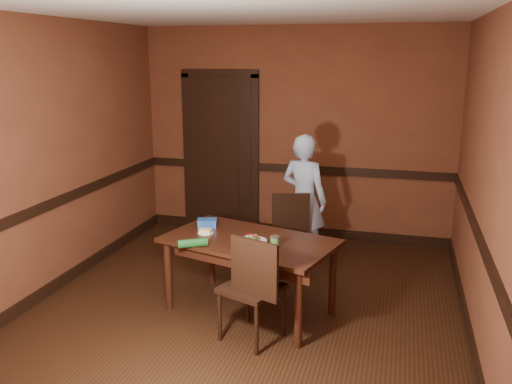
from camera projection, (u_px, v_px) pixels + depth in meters
The scene contains 22 objects.
floor at pixel (246, 307), 5.16m from camera, with size 4.00×4.50×0.01m, color black.
ceiling at pixel (245, 10), 4.49m from camera, with size 4.00×4.50×0.01m, color beige.
wall_back at pixel (295, 134), 6.93m from camera, with size 4.00×0.02×2.70m, color brown.
wall_front at pixel (120, 257), 2.72m from camera, with size 4.00×0.02×2.70m, color brown.
wall_left at pixel (51, 158), 5.34m from camera, with size 0.02×4.50×2.70m, color brown.
wall_right at pixel (486, 182), 4.31m from camera, with size 0.02×4.50×2.70m, color brown.
dado_back at pixel (294, 169), 7.03m from camera, with size 4.00×0.03×0.10m, color black.
dado_left at pixel (57, 202), 5.44m from camera, with size 0.03×4.50×0.10m, color black.
dado_right at pixel (478, 236), 4.43m from camera, with size 0.03×4.50×0.10m, color black.
baseboard_back at pixel (293, 230), 7.23m from camera, with size 4.00×0.03×0.12m, color black.
baseboard_left at pixel (64, 279), 5.65m from camera, with size 0.03×4.50×0.12m, color black.
baseboard_right at pixel (468, 329), 4.64m from camera, with size 0.03×4.50×0.12m, color black.
door at pixel (221, 151), 7.22m from camera, with size 1.05×0.07×2.20m.
dining_table at pixel (250, 275), 5.00m from camera, with size 1.52×0.86×0.71m, color black.
chair_far at pixel (282, 237), 5.80m from camera, with size 0.41×0.41×0.88m, color black, non-canonical shape.
chair_near at pixel (252, 286), 4.49m from camera, with size 0.44×0.44×0.95m, color black, non-canonical shape.
person at pixel (304, 200), 6.12m from camera, with size 0.55×0.36×1.49m, color #AAC5E5.
sandwich_plate at pixel (252, 240), 4.82m from camera, with size 0.27×0.27×0.07m.
sauce_jar at pixel (275, 241), 4.72m from camera, with size 0.08×0.08×0.09m.
cheese_saucer at pixel (205, 232), 5.06m from camera, with size 0.14×0.14×0.05m.
food_tub at pixel (207, 223), 5.25m from camera, with size 0.21×0.18×0.08m.
wrapped_veg at pixel (193, 243), 4.70m from camera, with size 0.07×0.07×0.26m, color #1B521F.
Camera 1 is at (1.33, -4.54, 2.34)m, focal length 38.00 mm.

